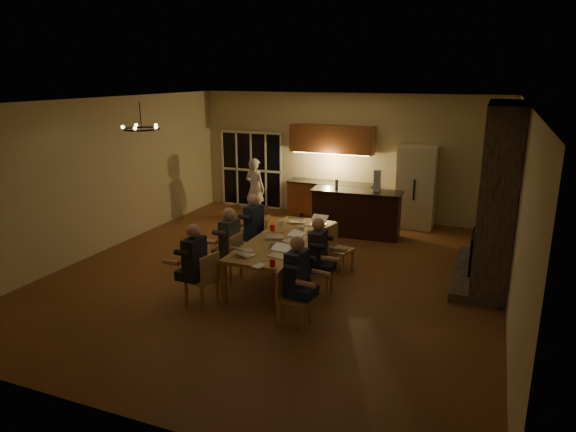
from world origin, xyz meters
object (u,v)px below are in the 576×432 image
at_px(standing_person, 255,189).
at_px(chair_left_far, 258,238).
at_px(person_left_mid, 230,245).
at_px(can_silver, 270,246).
at_px(mug_front, 272,244).
at_px(chair_right_mid, 319,271).
at_px(person_right_near, 297,280).
at_px(plate_near, 290,251).
at_px(redcup_mid, 272,228).
at_px(laptop_f, 318,219).
at_px(dining_table, 284,258).
at_px(plate_far, 321,230).
at_px(chandelier, 141,129).
at_px(bar_blender, 377,181).
at_px(chair_right_far, 340,249).
at_px(laptop_c, 274,232).
at_px(can_cola, 301,215).
at_px(laptop_d, 292,236).
at_px(redcup_far, 318,218).
at_px(bar_island, 356,213).
at_px(bar_bottle, 337,184).
at_px(plate_left, 246,251).
at_px(chair_left_mid, 227,257).
at_px(person_right_mid, 318,257).
at_px(can_right, 309,233).
at_px(mug_mid, 302,229).
at_px(chair_right_near, 294,297).
at_px(refrigerator, 416,187).
at_px(redcup_near, 272,263).
at_px(laptop_a, 245,249).
at_px(person_left_far, 254,228).
at_px(person_left_near, 195,265).
at_px(laptop_b, 278,250).
at_px(laptop_e, 297,217).
at_px(mug_back, 281,223).

bearing_deg(standing_person, chair_left_far, 129.72).
xyz_separation_m(person_left_mid, can_silver, (0.85, -0.11, 0.12)).
distance_m(mug_front, can_silver, 0.11).
xyz_separation_m(chair_right_mid, person_right_near, (0.00, -1.06, 0.24)).
xyz_separation_m(chair_left_far, plate_near, (1.22, -1.30, 0.31)).
bearing_deg(redcup_mid, laptop_f, 45.69).
bearing_deg(dining_table, plate_far, 57.83).
xyz_separation_m(chandelier, can_silver, (2.23, 0.35, -1.94)).
bearing_deg(bar_blender, chair_right_far, -98.35).
xyz_separation_m(laptop_c, can_cola, (-0.01, 1.44, -0.05)).
xyz_separation_m(laptop_d, plate_near, (0.16, -0.51, -0.10)).
height_order(redcup_far, plate_far, redcup_far).
xyz_separation_m(bar_island, bar_bottle, (-0.46, -0.09, 0.66)).
relative_size(can_silver, plate_left, 0.45).
bearing_deg(mug_front, can_silver, -82.31).
relative_size(chair_left_mid, chair_left_far, 1.00).
relative_size(mug_front, bar_bottle, 0.42).
xyz_separation_m(chair_right_mid, bar_blender, (0.15, 3.64, 0.87)).
height_order(person_right_mid, can_right, person_right_mid).
distance_m(person_right_near, can_cola, 3.22).
distance_m(redcup_far, can_right, 1.07).
height_order(person_left_mid, laptop_d, person_left_mid).
relative_size(chair_right_mid, plate_near, 3.66).
xyz_separation_m(laptop_f, mug_mid, (-0.14, -0.55, -0.06)).
distance_m(chair_right_near, person_right_near, 0.25).
height_order(chandelier, can_silver, chandelier).
relative_size(refrigerator, chair_left_mid, 2.25).
distance_m(laptop_c, can_silver, 0.65).
bearing_deg(can_right, redcup_near, -90.13).
relative_size(laptop_a, laptop_f, 1.00).
bearing_deg(dining_table, person_left_far, 146.98).
bearing_deg(person_left_near, chair_left_far, -178.12).
height_order(person_right_mid, bar_bottle, person_right_mid).
distance_m(chandelier, laptop_a, 2.73).
bearing_deg(redcup_near, redcup_mid, 113.58).
distance_m(standing_person, laptop_b, 5.04).
relative_size(person_left_mid, laptop_d, 4.31).
bearing_deg(redcup_far, laptop_f, -71.49).
distance_m(person_right_near, plate_far, 2.39).
distance_m(person_right_near, laptop_a, 1.28).
height_order(bar_island, chair_right_near, bar_island).
relative_size(redcup_near, plate_left, 0.45).
distance_m(can_cola, plate_near, 2.13).
xyz_separation_m(laptop_e, mug_back, (-0.22, -0.34, -0.06)).
bearing_deg(laptop_d, refrigerator, 93.27).
xyz_separation_m(chair_right_far, mug_mid, (-0.71, -0.14, 0.36)).
bearing_deg(laptop_f, laptop_a, -103.76).
bearing_deg(dining_table, plate_near, -59.71).
height_order(chair_right_mid, redcup_far, chair_right_mid).
bearing_deg(laptop_b, laptop_f, 97.33).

